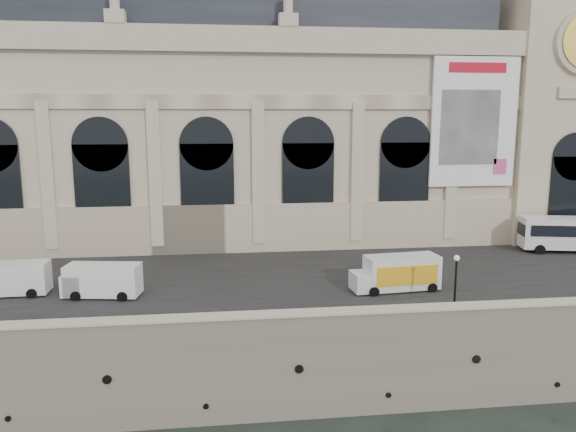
% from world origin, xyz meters
% --- Properties ---
extents(ground, '(260.00, 260.00, 0.00)m').
position_xyz_m(ground, '(0.00, 0.00, 0.00)').
color(ground, black).
rests_on(ground, ground).
extents(quay, '(160.00, 70.00, 6.00)m').
position_xyz_m(quay, '(0.00, 35.00, 3.00)').
color(quay, gray).
rests_on(quay, ground).
extents(street, '(160.00, 24.00, 0.06)m').
position_xyz_m(street, '(0.00, 14.00, 6.03)').
color(street, '#2D2D2D').
rests_on(street, quay).
extents(parapet, '(160.00, 1.40, 1.21)m').
position_xyz_m(parapet, '(0.00, 0.60, 6.62)').
color(parapet, gray).
rests_on(parapet, quay).
extents(museum, '(69.00, 18.70, 29.10)m').
position_xyz_m(museum, '(-5.98, 30.86, 19.72)').
color(museum, '#C5B397').
rests_on(museum, quay).
extents(clock_pavilion, '(13.00, 14.72, 36.70)m').
position_xyz_m(clock_pavilion, '(34.00, 27.93, 23.42)').
color(clock_pavilion, '#C5B397').
rests_on(clock_pavilion, quay).
extents(van_b, '(5.79, 2.47, 2.56)m').
position_xyz_m(van_b, '(-19.29, 10.38, 7.31)').
color(van_b, silver).
rests_on(van_b, quay).
extents(van_c, '(5.98, 3.02, 2.55)m').
position_xyz_m(van_c, '(-12.13, 9.12, 7.30)').
color(van_c, white).
rests_on(van_c, quay).
extents(box_truck, '(7.13, 3.01, 2.80)m').
position_xyz_m(box_truck, '(10.93, 7.90, 7.41)').
color(box_truck, silver).
rests_on(box_truck, quay).
extents(lamp_right, '(0.42, 0.42, 4.10)m').
position_xyz_m(lamp_right, '(13.48, 2.74, 8.04)').
color(lamp_right, black).
rests_on(lamp_right, quay).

